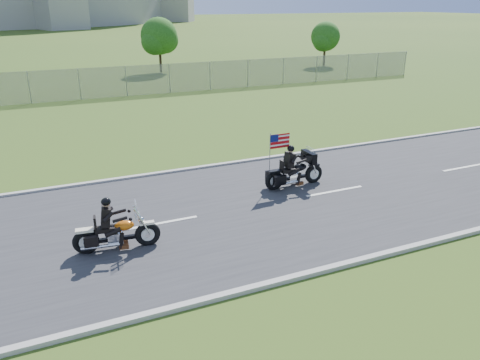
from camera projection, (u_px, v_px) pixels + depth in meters
name	position (u px, v px, depth m)	size (l,w,h in m)	color
ground	(225.00, 213.00, 14.25)	(420.00, 420.00, 0.00)	#2C4616
road	(225.00, 212.00, 14.24)	(120.00, 8.00, 0.04)	#28282B
curb_north	(184.00, 170.00, 17.69)	(120.00, 0.18, 0.12)	#9E9B93
curb_south	(291.00, 279.00, 10.77)	(120.00, 0.18, 0.12)	#9E9B93
fence	(29.00, 87.00, 29.08)	(60.00, 0.03, 2.00)	gray
tree_fence_near	(160.00, 38.00, 41.11)	(3.52, 3.28, 4.75)	#382316
tree_fence_far	(325.00, 38.00, 45.56)	(3.08, 2.87, 4.20)	#382316
motorcycle_lead	(115.00, 234.00, 11.94)	(2.22, 0.72, 1.49)	black
motorcycle_follow	(294.00, 173.00, 16.05)	(2.27, 0.75, 1.89)	black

